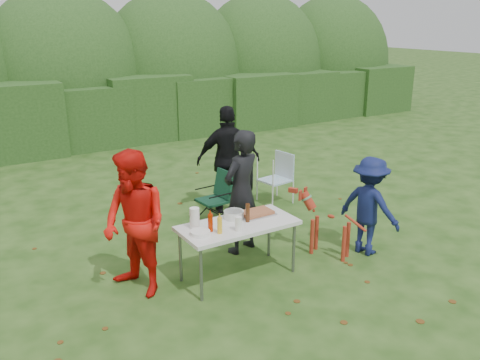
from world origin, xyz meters
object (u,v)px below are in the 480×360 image
mustard_bottle (220,225)px  beer_bottle (248,213)px  ketchup_bottle (210,223)px  paper_towel_roll (195,218)px  child (369,206)px  camping_chair (214,197)px  lawn_chair (275,178)px  person_black_puffy (229,160)px  folding_table (238,227)px  person_red_jacket (135,224)px  dog (330,226)px  person_cook (241,192)px

mustard_bottle → beer_bottle: size_ratio=0.83×
ketchup_bottle → beer_bottle: bearing=1.5°
paper_towel_roll → beer_bottle: bearing=-15.0°
mustard_bottle → beer_bottle: 0.49m
child → camping_chair: bearing=17.4°
lawn_chair → beer_bottle: beer_bottle is taller
person_black_puffy → camping_chair: person_black_puffy is taller
folding_table → camping_chair: bearing=70.4°
person_red_jacket → beer_bottle: person_red_jacket is taller
person_black_puffy → camping_chair: bearing=54.7°
person_red_jacket → mustard_bottle: (0.89, -0.46, -0.05)m
person_black_puffy → beer_bottle: (-0.95, -2.08, -0.06)m
person_black_puffy → ketchup_bottle: person_black_puffy is taller
child → beer_bottle: 1.83m
person_red_jacket → dog: bearing=61.6°
person_cook → camping_chair: person_cook is taller
mustard_bottle → ketchup_bottle: (-0.07, 0.11, 0.01)m
child → ketchup_bottle: size_ratio=6.39×
person_cook → person_red_jacket: (-1.68, -0.32, 0.00)m
camping_chair → paper_towel_roll: bearing=50.1°
dog → beer_bottle: (-1.28, 0.14, 0.42)m
camping_chair → paper_towel_roll: (-1.15, -1.60, 0.44)m
child → paper_towel_roll: child is taller
person_cook → lawn_chair: 2.14m
person_red_jacket → paper_towel_roll: person_red_jacket is taller
person_black_puffy → dog: 2.30m
folding_table → dog: 1.45m
child → camping_chair: child is taller
dog → ketchup_bottle: 1.87m
camping_chair → paper_towel_roll: size_ratio=3.28×
camping_chair → beer_bottle: size_ratio=3.56×
mustard_bottle → paper_towel_roll: paper_towel_roll is taller
folding_table → paper_towel_roll: bearing=162.6°
camping_chair → dog: bearing=108.2°
person_cook → person_red_jacket: size_ratio=1.00×
lawn_chair → person_red_jacket: bearing=19.6°
folding_table → beer_bottle: 0.22m
camping_chair → person_black_puffy: bearing=-150.5°
person_red_jacket → dog: size_ratio=1.90×
dog → beer_bottle: bearing=56.1°
dog → camping_chair: size_ratio=1.10×
person_black_puffy → paper_towel_roll: (-1.61, -1.91, -0.05)m
person_red_jacket → ketchup_bottle: size_ratio=8.08×
dog → paper_towel_roll: (-1.94, 0.32, 0.43)m
lawn_chair → ketchup_bottle: size_ratio=4.09×
child → camping_chair: (-1.30, 2.12, -0.28)m
person_red_jacket → person_black_puffy: size_ratio=0.97×
person_red_jacket → beer_bottle: 1.40m
mustard_bottle → paper_towel_roll: size_ratio=0.77×
dog → person_red_jacket: bearing=52.2°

